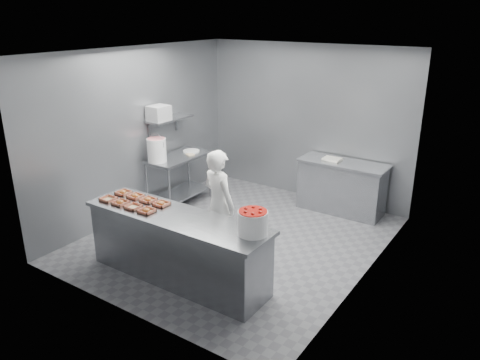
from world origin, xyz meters
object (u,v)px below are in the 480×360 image
tray_3 (147,211)px  prep_table (179,173)px  appliance (159,113)px  glaze_bucket (157,150)px  tray_7 (161,204)px  service_counter (177,247)px  strawberry_tub (253,222)px  back_counter (341,187)px  tray_2 (133,207)px  tray_4 (123,192)px  tray_6 (148,200)px  tray_1 (120,202)px  tray_5 (135,196)px  tray_0 (108,199)px  worker (219,204)px

tray_3 → prep_table: bearing=121.5°
appliance → glaze_bucket: bearing=-63.5°
tray_7 → service_counter: bearing=-20.2°
strawberry_tub → appliance: 3.37m
back_counter → tray_2: size_ratio=8.01×
back_counter → tray_4: size_ratio=8.01×
back_counter → tray_6: tray_6 is taller
tray_1 → tray_5: 0.27m
back_counter → tray_2: (-1.51, -3.39, 0.47)m
tray_5 → prep_table: bearing=113.8°
tray_0 → tray_1: (0.24, -0.00, 0.00)m
prep_table → tray_3: bearing=-58.5°
appliance → tray_1: bearing=-59.1°
tray_0 → strawberry_tub: 2.19m
tray_3 → strawberry_tub: (1.45, 0.24, 0.13)m
tray_3 → tray_4: (-0.72, 0.27, 0.00)m
tray_4 → tray_7: (0.72, 0.00, 0.00)m
tray_2 → back_counter: bearing=66.0°
back_counter → prep_table: bearing=-153.0°
prep_table → glaze_bucket: (-0.09, -0.44, 0.52)m
service_counter → prep_table: 2.56m
prep_table → worker: size_ratio=0.77×
tray_7 → strawberry_tub: 1.46m
appliance → tray_0: bearing=-65.2°
service_counter → strawberry_tub: (1.08, 0.10, 0.60)m
service_counter → back_counter: bearing=74.5°
back_counter → worker: bearing=-108.9°
tray_0 → tray_5: 0.36m
back_counter → appliance: size_ratio=4.43×
tray_5 → glaze_bucket: 1.65m
service_counter → tray_1: tray_1 is taller
service_counter → tray_6: tray_6 is taller
tray_4 → glaze_bucket: bearing=115.3°
appliance → back_counter: bearing=32.8°
service_counter → tray_5: size_ratio=13.88×
tray_3 → tray_7: (0.00, 0.27, 0.00)m
service_counter → tray_4: size_ratio=13.88×
tray_7 → glaze_bucket: (-1.37, 1.37, 0.19)m
prep_table → appliance: size_ratio=3.54×
service_counter → tray_0: tray_0 is taller
back_counter → strawberry_tub: size_ratio=4.30×
glaze_bucket → back_counter: bearing=33.4°
service_counter → glaze_bucket: glaze_bucket is taller
tray_0 → strawberry_tub: (2.17, 0.24, 0.13)m
back_counter → tray_6: size_ratio=8.01×
tray_4 → worker: (1.16, 0.68, -0.14)m
worker → strawberry_tub: bearing=160.2°
strawberry_tub → prep_table: bearing=145.9°
tray_1 → strawberry_tub: bearing=7.0°
tray_0 → worker: 1.50m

